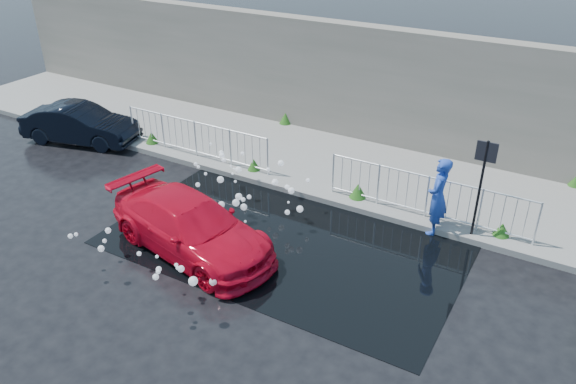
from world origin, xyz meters
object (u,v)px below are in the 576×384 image
at_px(red_car, 191,226).
at_px(dark_car, 80,124).
at_px(person, 438,197).
at_px(sign_post, 483,174).

distance_m(red_car, dark_car, 7.55).
bearing_deg(red_car, person, -40.23).
relative_size(dark_car, person, 1.92).
distance_m(red_car, person, 5.66).
relative_size(sign_post, person, 1.31).
bearing_deg(sign_post, red_car, -146.33).
bearing_deg(dark_car, red_car, -128.39).
height_order(dark_car, person, person).
height_order(sign_post, red_car, sign_post).
distance_m(sign_post, dark_car, 12.30).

